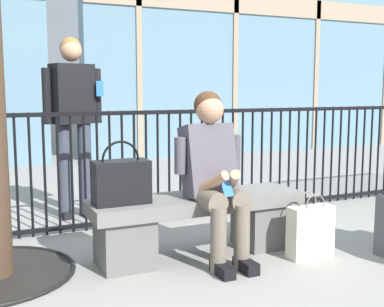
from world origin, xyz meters
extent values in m
plane|color=gray|center=(0.00, 0.00, 0.00)|extent=(60.00, 60.00, 0.00)
cube|color=slate|center=(0.00, 0.00, 0.40)|extent=(1.60, 0.44, 0.10)
cube|color=#605E5B|center=(-0.56, 0.00, 0.17)|extent=(0.36, 0.37, 0.35)
cube|color=#605E5B|center=(0.56, 0.00, 0.17)|extent=(0.36, 0.37, 0.35)
cylinder|color=#6B6051|center=(-0.02, -0.18, 0.47)|extent=(0.15, 0.40, 0.15)
cylinder|color=#6B6051|center=(-0.02, -0.38, 0.23)|extent=(0.11, 0.11, 0.45)
cube|color=black|center=(-0.02, -0.44, 0.04)|extent=(0.09, 0.22, 0.08)
cylinder|color=#6B6051|center=(0.16, -0.18, 0.47)|extent=(0.15, 0.40, 0.15)
cylinder|color=#6B6051|center=(0.16, -0.38, 0.23)|extent=(0.11, 0.11, 0.45)
cube|color=black|center=(0.16, -0.44, 0.04)|extent=(0.09, 0.22, 0.08)
cube|color=#4C4751|center=(0.07, -0.04, 0.71)|extent=(0.36, 0.30, 0.55)
cylinder|color=#4C4751|center=(-0.15, -0.04, 0.76)|extent=(0.08, 0.08, 0.26)
cylinder|color=tan|center=(-0.01, -0.26, 0.59)|extent=(0.16, 0.28, 0.20)
cylinder|color=#4C4751|center=(0.29, -0.04, 0.76)|extent=(0.08, 0.08, 0.26)
cylinder|color=tan|center=(0.15, -0.26, 0.59)|extent=(0.16, 0.28, 0.20)
cube|color=#2D6BB7|center=(0.07, -0.32, 0.57)|extent=(0.07, 0.10, 0.13)
sphere|color=tan|center=(0.07, -0.06, 1.08)|extent=(0.20, 0.20, 0.20)
sphere|color=#472816|center=(0.07, -0.03, 1.11)|extent=(0.20, 0.20, 0.20)
cube|color=black|center=(-0.58, -0.01, 0.60)|extent=(0.38, 0.19, 0.30)
torus|color=black|center=(-0.58, -0.01, 0.75)|extent=(0.26, 0.02, 0.26)
cube|color=beige|center=(0.73, -0.39, 0.19)|extent=(0.34, 0.13, 0.38)
torus|color=slate|center=(0.73, -0.43, 0.40)|extent=(0.16, 0.01, 0.16)
torus|color=slate|center=(0.73, -0.34, 0.40)|extent=(0.16, 0.01, 0.16)
cylinder|color=#383D4C|center=(-0.69, 1.54, 0.45)|extent=(0.13, 0.13, 0.90)
cube|color=black|center=(-0.69, 1.50, 0.03)|extent=(0.09, 0.22, 0.06)
cylinder|color=#383D4C|center=(-0.49, 1.54, 0.45)|extent=(0.13, 0.13, 0.90)
cube|color=black|center=(-0.49, 1.50, 0.03)|extent=(0.09, 0.22, 0.06)
cube|color=black|center=(-0.59, 1.54, 1.18)|extent=(0.42, 0.31, 0.56)
cylinder|color=black|center=(-0.83, 1.54, 1.16)|extent=(0.08, 0.08, 0.52)
cylinder|color=black|center=(-0.36, 1.54, 1.16)|extent=(0.08, 0.08, 0.52)
sphere|color=tan|center=(-0.59, 1.54, 1.58)|extent=(0.20, 0.20, 0.20)
sphere|color=olive|center=(-0.59, 1.56, 1.61)|extent=(0.20, 0.20, 0.20)
cube|color=#2D6BB7|center=(-0.35, 1.44, 1.23)|extent=(0.07, 0.01, 0.14)
cylinder|color=black|center=(-1.28, 0.98, 0.52)|extent=(0.02, 0.02, 1.04)
cylinder|color=black|center=(-1.17, 0.98, 0.52)|extent=(0.02, 0.02, 1.04)
cylinder|color=black|center=(-1.06, 0.98, 0.52)|extent=(0.02, 0.02, 1.04)
cylinder|color=black|center=(-0.95, 0.98, 0.52)|extent=(0.02, 0.02, 1.04)
cylinder|color=black|center=(-0.84, 0.98, 0.52)|extent=(0.02, 0.02, 1.04)
cylinder|color=black|center=(-0.72, 0.98, 0.52)|extent=(0.02, 0.02, 1.04)
cylinder|color=black|center=(-0.61, 0.98, 0.52)|extent=(0.02, 0.02, 1.04)
cylinder|color=black|center=(-0.50, 0.98, 0.52)|extent=(0.02, 0.02, 1.04)
cylinder|color=black|center=(-0.39, 0.98, 0.52)|extent=(0.02, 0.02, 1.04)
cylinder|color=black|center=(-0.28, 0.98, 0.52)|extent=(0.02, 0.02, 1.04)
cylinder|color=black|center=(-0.17, 0.98, 0.52)|extent=(0.02, 0.02, 1.04)
cylinder|color=black|center=(-0.06, 0.98, 0.52)|extent=(0.02, 0.02, 1.04)
cylinder|color=black|center=(0.06, 0.98, 0.52)|extent=(0.02, 0.02, 1.04)
cylinder|color=black|center=(0.17, 0.98, 0.52)|extent=(0.02, 0.02, 1.04)
cylinder|color=black|center=(0.28, 0.98, 0.52)|extent=(0.02, 0.02, 1.04)
cylinder|color=black|center=(0.39, 0.98, 0.52)|extent=(0.02, 0.02, 1.04)
cylinder|color=black|center=(0.50, 0.98, 0.52)|extent=(0.02, 0.02, 1.04)
cylinder|color=black|center=(0.61, 0.98, 0.52)|extent=(0.02, 0.02, 1.04)
cylinder|color=black|center=(0.72, 0.98, 0.52)|extent=(0.02, 0.02, 1.04)
cylinder|color=black|center=(0.84, 0.98, 0.52)|extent=(0.02, 0.02, 1.04)
cylinder|color=black|center=(0.95, 0.98, 0.52)|extent=(0.02, 0.02, 1.04)
cylinder|color=black|center=(1.06, 0.98, 0.52)|extent=(0.02, 0.02, 1.04)
cylinder|color=black|center=(1.17, 0.98, 0.52)|extent=(0.02, 0.02, 1.04)
cylinder|color=black|center=(1.28, 0.98, 0.52)|extent=(0.02, 0.02, 1.04)
cylinder|color=black|center=(1.39, 0.98, 0.52)|extent=(0.02, 0.02, 1.04)
cylinder|color=black|center=(1.50, 0.98, 0.52)|extent=(0.02, 0.02, 1.04)
cylinder|color=black|center=(1.62, 0.98, 0.52)|extent=(0.02, 0.02, 1.04)
cylinder|color=black|center=(1.73, 0.98, 0.52)|extent=(0.02, 0.02, 1.04)
cylinder|color=black|center=(1.84, 0.98, 0.52)|extent=(0.02, 0.02, 1.04)
cylinder|color=black|center=(1.95, 0.98, 0.52)|extent=(0.02, 0.02, 1.04)
cylinder|color=black|center=(2.06, 0.98, 0.52)|extent=(0.02, 0.02, 1.04)
cylinder|color=black|center=(2.17, 0.98, 0.52)|extent=(0.02, 0.02, 1.04)
cylinder|color=black|center=(2.29, 0.98, 0.52)|extent=(0.02, 0.02, 1.04)
cylinder|color=black|center=(2.40, 0.98, 0.52)|extent=(0.02, 0.02, 1.04)
cylinder|color=black|center=(2.51, 0.98, 0.52)|extent=(0.02, 0.02, 1.04)
cylinder|color=black|center=(2.62, 0.98, 0.52)|extent=(0.02, 0.02, 1.04)
cylinder|color=black|center=(2.73, 0.98, 0.52)|extent=(0.02, 0.02, 1.04)
cube|color=black|center=(0.00, 0.98, 0.05)|extent=(8.36, 0.04, 0.04)
cube|color=black|center=(0.00, 0.98, 1.02)|extent=(8.36, 0.04, 0.04)
cube|color=gray|center=(5.01, 4.99, 2.80)|extent=(9.45, 0.04, 0.36)
camera|label=1|loc=(-1.51, -3.20, 1.23)|focal=46.10mm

